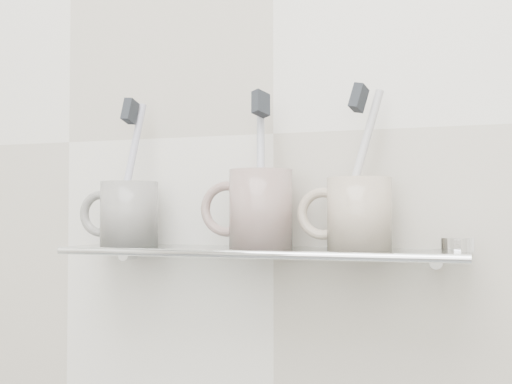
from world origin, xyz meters
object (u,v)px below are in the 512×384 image
at_px(mug_left, 129,214).
at_px(shelf_glass, 259,252).
at_px(mug_center, 261,209).
at_px(mug_right, 359,214).

bearing_deg(mug_left, shelf_glass, 7.90).
relative_size(shelf_glass, mug_center, 5.11).
distance_m(shelf_glass, mug_center, 0.05).
bearing_deg(mug_right, mug_center, -166.57).
bearing_deg(mug_right, shelf_glass, -164.26).
xyz_separation_m(shelf_glass, mug_left, (-0.18, 0.00, 0.05)).
relative_size(shelf_glass, mug_right, 5.83).
distance_m(mug_center, mug_right, 0.12).
height_order(shelf_glass, mug_left, mug_left).
relative_size(mug_left, mug_center, 0.88).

